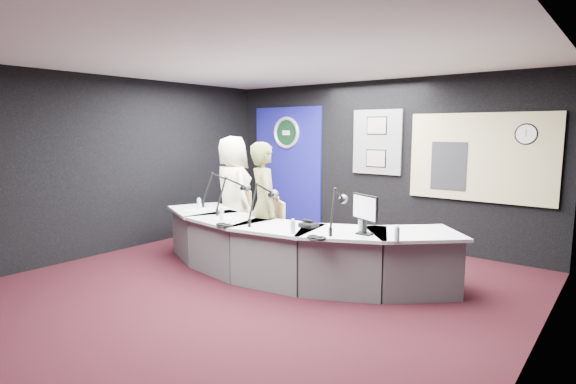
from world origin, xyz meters
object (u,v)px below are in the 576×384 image
Objects in this scene: person_woman at (264,206)px; armchair_right at (265,232)px; armchair_left at (233,217)px; broadcast_desk at (285,248)px; person_man at (233,192)px.

armchair_right is at bearing -141.87° from person_woman.
armchair_left is at bearing 12.97° from person_woman.
broadcast_desk is at bearing 3.21° from armchair_left.
person_man reaches higher than broadcast_desk.
armchair_left reaches higher than broadcast_desk.
person_man reaches higher than person_woman.
broadcast_desk is at bearing 23.90° from armchair_right.
broadcast_desk is 1.76m from armchair_left.
armchair_right is 0.38m from person_woman.
broadcast_desk is 2.42× the size of person_man.
armchair_right is at bearing -0.31° from armchair_left.
armchair_right is 0.57× the size of person_woman.
person_man is at bearing 0.00° from armchair_left.
armchair_left is 0.42m from person_man.
person_woman is (-0.00, 0.00, 0.38)m from armchair_right.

